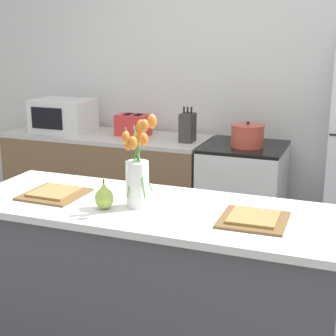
{
  "coord_description": "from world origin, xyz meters",
  "views": [
    {
      "loc": [
        0.9,
        -2.11,
        1.74
      ],
      "look_at": [
        0.0,
        0.25,
        1.05
      ],
      "focal_mm": 55.0,
      "sensor_mm": 36.0,
      "label": 1
    }
  ],
  "objects_px": {
    "pear_figurine": "(104,197)",
    "plate_setting_right": "(254,219)",
    "flower_vase": "(138,171)",
    "cooking_pot": "(248,136)",
    "microwave": "(63,115)",
    "plate_setting_left": "(54,193)",
    "toaster": "(133,125)",
    "stove_range": "(242,202)",
    "knife_block": "(188,127)"
  },
  "relations": [
    {
      "from": "microwave",
      "to": "plate_setting_left",
      "type": "bearing_deg",
      "value": -59.47
    },
    {
      "from": "cooking_pot",
      "to": "toaster",
      "type": "bearing_deg",
      "value": 174.98
    },
    {
      "from": "stove_range",
      "to": "flower_vase",
      "type": "height_order",
      "value": "flower_vase"
    },
    {
      "from": "toaster",
      "to": "plate_setting_left",
      "type": "bearing_deg",
      "value": -78.77
    },
    {
      "from": "flower_vase",
      "to": "knife_block",
      "type": "relative_size",
      "value": 1.61
    },
    {
      "from": "plate_setting_right",
      "to": "microwave",
      "type": "xyz_separation_m",
      "value": [
        -1.97,
        1.63,
        0.09
      ]
    },
    {
      "from": "flower_vase",
      "to": "plate_setting_left",
      "type": "height_order",
      "value": "flower_vase"
    },
    {
      "from": "stove_range",
      "to": "flower_vase",
      "type": "xyz_separation_m",
      "value": [
        -0.14,
        -1.63,
        0.66
      ]
    },
    {
      "from": "flower_vase",
      "to": "microwave",
      "type": "relative_size",
      "value": 0.9
    },
    {
      "from": "stove_range",
      "to": "plate_setting_left",
      "type": "distance_m",
      "value": 1.8
    },
    {
      "from": "plate_setting_right",
      "to": "microwave",
      "type": "bearing_deg",
      "value": 140.38
    },
    {
      "from": "stove_range",
      "to": "knife_block",
      "type": "relative_size",
      "value": 3.33
    },
    {
      "from": "stove_range",
      "to": "pear_figurine",
      "type": "relative_size",
      "value": 6.3
    },
    {
      "from": "pear_figurine",
      "to": "knife_block",
      "type": "xyz_separation_m",
      "value": [
        -0.17,
        1.68,
        0.02
      ]
    },
    {
      "from": "cooking_pot",
      "to": "microwave",
      "type": "relative_size",
      "value": 0.52
    },
    {
      "from": "pear_figurine",
      "to": "plate_setting_right",
      "type": "distance_m",
      "value": 0.69
    },
    {
      "from": "plate_setting_left",
      "to": "microwave",
      "type": "bearing_deg",
      "value": 120.53
    },
    {
      "from": "stove_range",
      "to": "cooking_pot",
      "type": "distance_m",
      "value": 0.54
    },
    {
      "from": "cooking_pot",
      "to": "plate_setting_left",
      "type": "bearing_deg",
      "value": -111.6
    },
    {
      "from": "pear_figurine",
      "to": "plate_setting_left",
      "type": "distance_m",
      "value": 0.34
    },
    {
      "from": "plate_setting_right",
      "to": "knife_block",
      "type": "xyz_separation_m",
      "value": [
        -0.84,
        1.59,
        0.07
      ]
    },
    {
      "from": "pear_figurine",
      "to": "microwave",
      "type": "bearing_deg",
      "value": 126.89
    },
    {
      "from": "pear_figurine",
      "to": "cooking_pot",
      "type": "height_order",
      "value": "cooking_pot"
    },
    {
      "from": "pear_figurine",
      "to": "plate_setting_left",
      "type": "relative_size",
      "value": 0.49
    },
    {
      "from": "stove_range",
      "to": "knife_block",
      "type": "distance_m",
      "value": 0.71
    },
    {
      "from": "cooking_pot",
      "to": "plate_setting_right",
      "type": "bearing_deg",
      "value": -76.7
    },
    {
      "from": "knife_block",
      "to": "microwave",
      "type": "bearing_deg",
      "value": 178.31
    },
    {
      "from": "flower_vase",
      "to": "toaster",
      "type": "distance_m",
      "value": 1.86
    },
    {
      "from": "pear_figurine",
      "to": "plate_setting_right",
      "type": "xyz_separation_m",
      "value": [
        0.68,
        0.09,
        -0.05
      ]
    },
    {
      "from": "pear_figurine",
      "to": "toaster",
      "type": "height_order",
      "value": "pear_figurine"
    },
    {
      "from": "plate_setting_left",
      "to": "plate_setting_right",
      "type": "relative_size",
      "value": 1.0
    },
    {
      "from": "stove_range",
      "to": "plate_setting_left",
      "type": "xyz_separation_m",
      "value": [
        -0.6,
        -1.63,
        0.49
      ]
    },
    {
      "from": "toaster",
      "to": "knife_block",
      "type": "relative_size",
      "value": 1.04
    },
    {
      "from": "microwave",
      "to": "cooking_pot",
      "type": "bearing_deg",
      "value": -1.34
    },
    {
      "from": "flower_vase",
      "to": "plate_setting_right",
      "type": "distance_m",
      "value": 0.57
    },
    {
      "from": "pear_figurine",
      "to": "knife_block",
      "type": "distance_m",
      "value": 1.69
    },
    {
      "from": "microwave",
      "to": "flower_vase",
      "type": "bearing_deg",
      "value": -48.92
    },
    {
      "from": "plate_setting_right",
      "to": "cooking_pot",
      "type": "distance_m",
      "value": 1.63
    },
    {
      "from": "cooking_pot",
      "to": "knife_block",
      "type": "height_order",
      "value": "knife_block"
    },
    {
      "from": "stove_range",
      "to": "plate_setting_right",
      "type": "xyz_separation_m",
      "value": [
        0.4,
        -1.63,
        0.49
      ]
    },
    {
      "from": "plate_setting_left",
      "to": "microwave",
      "type": "height_order",
      "value": "microwave"
    },
    {
      "from": "pear_figurine",
      "to": "toaster",
      "type": "bearing_deg",
      "value": 110.52
    },
    {
      "from": "stove_range",
      "to": "pear_figurine",
      "type": "bearing_deg",
      "value": -99.14
    },
    {
      "from": "microwave",
      "to": "pear_figurine",
      "type": "bearing_deg",
      "value": -53.11
    },
    {
      "from": "stove_range",
      "to": "microwave",
      "type": "height_order",
      "value": "microwave"
    },
    {
      "from": "flower_vase",
      "to": "stove_range",
      "type": "bearing_deg",
      "value": 84.95
    },
    {
      "from": "plate_setting_right",
      "to": "flower_vase",
      "type": "bearing_deg",
      "value": -179.99
    },
    {
      "from": "plate_setting_right",
      "to": "cooking_pot",
      "type": "relative_size",
      "value": 1.18
    },
    {
      "from": "stove_range",
      "to": "toaster",
      "type": "height_order",
      "value": "toaster"
    },
    {
      "from": "flower_vase",
      "to": "cooking_pot",
      "type": "relative_size",
      "value": 1.76
    }
  ]
}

